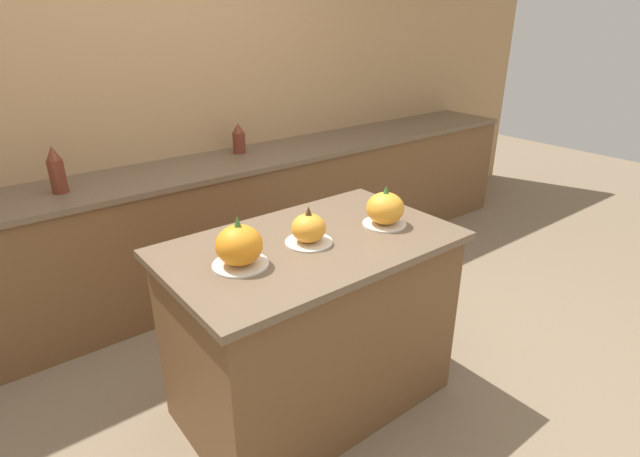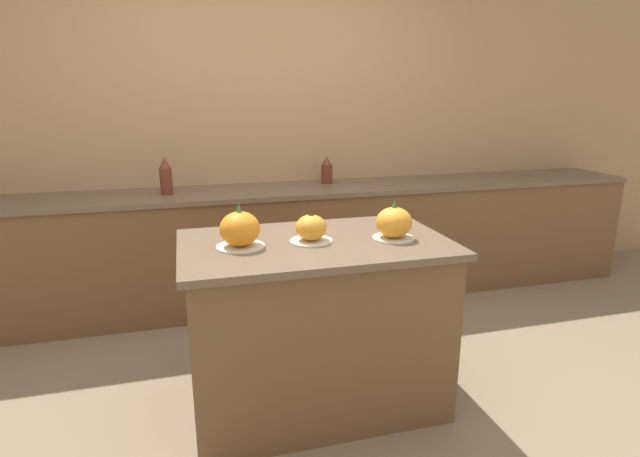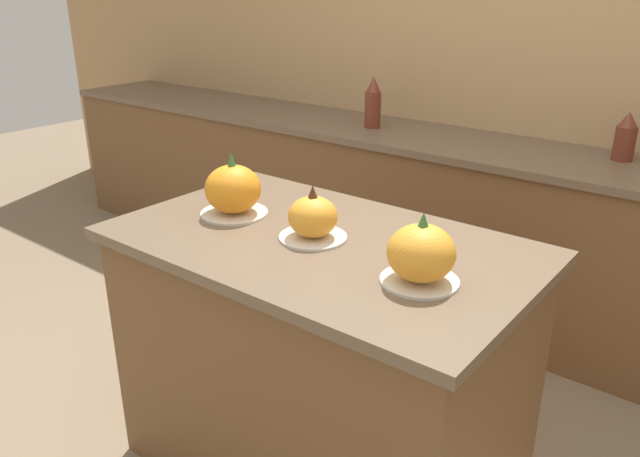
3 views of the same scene
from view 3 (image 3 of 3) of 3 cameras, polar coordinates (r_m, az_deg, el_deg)
wall_back at (r=3.28m, az=19.28°, el=14.17°), size 8.00×0.06×2.50m
kitchen_island at (r=2.11m, az=0.01°, el=-12.11°), size 1.30×0.78×0.89m
back_counter at (r=3.17m, az=15.45°, el=-0.71°), size 6.00×0.60×0.89m
pumpkin_cake_left at (r=2.09m, az=-7.96°, el=3.46°), size 0.23×0.23×0.21m
pumpkin_cake_center at (r=1.88m, az=-0.66°, el=0.91°), size 0.21×0.21×0.17m
pumpkin_cake_right at (r=1.62m, az=9.23°, el=-2.38°), size 0.21×0.21×0.19m
bottle_tall at (r=3.32m, az=4.86°, el=11.34°), size 0.08×0.08×0.27m
bottle_short at (r=2.99m, az=26.15°, el=7.49°), size 0.09×0.09×0.21m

